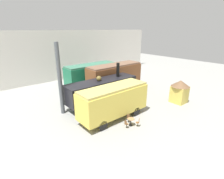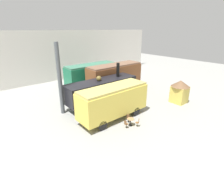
{
  "view_description": "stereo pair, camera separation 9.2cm",
  "coord_description": "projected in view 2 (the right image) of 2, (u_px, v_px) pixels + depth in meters",
  "views": [
    {
      "loc": [
        -13.95,
        -15.73,
        9.26
      ],
      "look_at": [
        0.14,
        1.0,
        1.6
      ],
      "focal_mm": 28.0,
      "sensor_mm": 36.0,
      "label": 1
    },
    {
      "loc": [
        -13.88,
        -15.79,
        9.26
      ],
      "look_at": [
        0.14,
        1.0,
        1.6
      ],
      "focal_mm": 28.0,
      "sensor_mm": 36.0,
      "label": 2
    }
  ],
  "objects": [
    {
      "name": "cafe_chair_1",
      "position": [
        138.0,
        122.0,
        17.26
      ],
      "size": [
        0.4,
        0.4,
        0.87
      ],
      "rotation": [
        0.0,
        0.0,
        8.45
      ],
      "color": "black",
      "rests_on": "ground_plane"
    },
    {
      "name": "visitor_person",
      "position": [
        142.0,
        95.0,
        22.82
      ],
      "size": [
        0.34,
        0.34,
        1.8
      ],
      "color": "#262633",
      "rests_on": "ground_plane"
    },
    {
      "name": "passenger_coach_vintage",
      "position": [
        113.0,
        100.0,
        18.41
      ],
      "size": [
        7.81,
        2.61,
        3.62
      ],
      "color": "#E0C64C",
      "rests_on": "ground_plane"
    },
    {
      "name": "steam_locomotive",
      "position": [
        102.0,
        89.0,
        22.17
      ],
      "size": [
        9.63,
        2.61,
        5.02
      ],
      "color": "black",
      "rests_on": "ground_plane"
    },
    {
      "name": "streamlined_locomotive",
      "position": [
        95.0,
        73.0,
        29.58
      ],
      "size": [
        10.62,
        2.82,
        3.73
      ],
      "color": "#196B47",
      "rests_on": "ground_plane"
    },
    {
      "name": "support_pillar",
      "position": [
        60.0,
        80.0,
        18.96
      ],
      "size": [
        0.44,
        0.44,
        8.0
      ],
      "color": "#4C5156",
      "rests_on": "ground_plane"
    },
    {
      "name": "ground_plane",
      "position": [
        116.0,
        103.0,
        22.9
      ],
      "size": [
        80.0,
        80.0,
        0.0
      ],
      "primitive_type": "plane",
      "color": "gray"
    },
    {
      "name": "cafe_chair_2",
      "position": [
        128.0,
        118.0,
        18.11
      ],
      "size": [
        0.38,
        0.4,
        0.87
      ],
      "rotation": [
        0.0,
        0.0,
        10.55
      ],
      "color": "black",
      "rests_on": "ground_plane"
    },
    {
      "name": "backdrop_wall",
      "position": [
        62.0,
        56.0,
        32.46
      ],
      "size": [
        44.0,
        0.15,
        9.0
      ],
      "color": "silver",
      "rests_on": "ground_plane"
    },
    {
      "name": "cafe_chair_0",
      "position": [
        126.0,
        124.0,
        16.97
      ],
      "size": [
        0.36,
        0.36,
        0.87
      ],
      "rotation": [
        0.0,
        0.0,
        6.36
      ],
      "color": "black",
      "rests_on": "ground_plane"
    },
    {
      "name": "ticket_kiosk",
      "position": [
        180.0,
        90.0,
        22.65
      ],
      "size": [
        2.34,
        2.34,
        3.0
      ],
      "color": "#DBC151",
      "rests_on": "ground_plane"
    },
    {
      "name": "cafe_table_near",
      "position": [
        131.0,
        121.0,
        17.43
      ],
      "size": [
        0.71,
        0.71,
        0.77
      ],
      "color": "black",
      "rests_on": "ground_plane"
    },
    {
      "name": "passenger_coach_wooden",
      "position": [
        115.0,
        75.0,
        27.07
      ],
      "size": [
        9.01,
        2.74,
        4.11
      ],
      "color": "brown",
      "rests_on": "ground_plane"
    }
  ]
}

